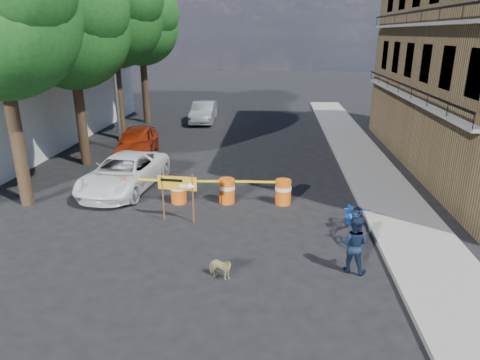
% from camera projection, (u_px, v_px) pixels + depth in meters
% --- Properties ---
extents(ground, '(120.00, 120.00, 0.00)m').
position_uv_depth(ground, '(207.00, 236.00, 12.95)').
color(ground, black).
rests_on(ground, ground).
extents(sidewalk_east, '(2.40, 40.00, 0.15)m').
position_uv_depth(sidewalk_east, '(374.00, 176.00, 18.10)').
color(sidewalk_east, gray).
rests_on(sidewalk_east, ground).
extents(tree_mid_a, '(5.25, 5.00, 8.68)m').
position_uv_depth(tree_mid_a, '(72.00, 28.00, 18.11)').
color(tree_mid_a, '#332316').
rests_on(tree_mid_a, ground).
extents(tree_mid_b, '(5.67, 5.40, 9.62)m').
position_uv_depth(tree_mid_b, '(113.00, 15.00, 22.59)').
color(tree_mid_b, '#332316').
rests_on(tree_mid_b, ground).
extents(tree_far, '(5.04, 4.80, 8.84)m').
position_uv_depth(tree_far, '(142.00, 26.00, 27.46)').
color(tree_far, '#332316').
rests_on(tree_far, ground).
extents(streetlamp, '(1.25, 0.18, 8.00)m').
position_uv_depth(streetlamp, '(115.00, 64.00, 20.93)').
color(streetlamp, gray).
rests_on(streetlamp, ground).
extents(barrel_far_left, '(0.58, 0.58, 0.90)m').
position_uv_depth(barrel_far_left, '(128.00, 188.00, 15.60)').
color(barrel_far_left, '#E5510D').
rests_on(barrel_far_left, ground).
extents(barrel_mid_left, '(0.58, 0.58, 0.90)m').
position_uv_depth(barrel_mid_left, '(178.00, 190.00, 15.35)').
color(barrel_mid_left, '#E5510D').
rests_on(barrel_mid_left, ground).
extents(barrel_mid_right, '(0.58, 0.58, 0.90)m').
position_uv_depth(barrel_mid_right, '(227.00, 190.00, 15.35)').
color(barrel_mid_right, '#E5510D').
rests_on(barrel_mid_right, ground).
extents(barrel_far_right, '(0.58, 0.58, 0.90)m').
position_uv_depth(barrel_far_right, '(283.00, 191.00, 15.24)').
color(barrel_far_right, '#E5510D').
rests_on(barrel_far_right, ground).
extents(detour_sign, '(1.27, 0.27, 1.64)m').
position_uv_depth(detour_sign, '(182.00, 187.00, 13.55)').
color(detour_sign, '#592D19').
rests_on(detour_sign, ground).
extents(pedestrian, '(0.90, 0.80, 1.52)m').
position_uv_depth(pedestrian, '(354.00, 244.00, 10.81)').
color(pedestrian, '#101B32').
rests_on(pedestrian, ground).
extents(bicycle, '(0.75, 1.12, 2.10)m').
position_uv_depth(bicycle, '(354.00, 203.00, 12.67)').
color(bicycle, '#1548AB').
rests_on(bicycle, ground).
extents(dog, '(0.77, 0.56, 0.60)m').
position_uv_depth(dog, '(220.00, 268.00, 10.61)').
color(dog, tan).
rests_on(dog, ground).
extents(suv_white, '(2.77, 5.05, 1.34)m').
position_uv_depth(suv_white, '(124.00, 173.00, 16.61)').
color(suv_white, white).
rests_on(suv_white, ground).
extents(sedan_red, '(2.24, 4.47, 1.46)m').
position_uv_depth(sedan_red, '(137.00, 142.00, 21.13)').
color(sedan_red, maroon).
rests_on(sedan_red, ground).
extents(sedan_silver, '(1.60, 4.27, 1.39)m').
position_uv_depth(sedan_silver, '(204.00, 112.00, 29.24)').
color(sedan_silver, '#ADB0B4').
rests_on(sedan_silver, ground).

